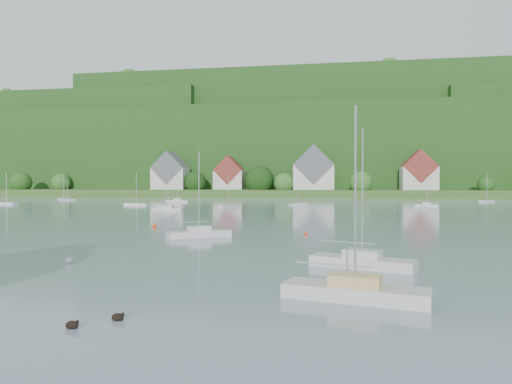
# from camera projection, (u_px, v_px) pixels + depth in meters

# --- Properties ---
(far_shore_strip) EXTENTS (600.00, 60.00, 3.00)m
(far_shore_strip) POSITION_uv_depth(u_px,v_px,m) (303.00, 193.00, 197.90)
(far_shore_strip) COLOR #2E4E1D
(far_shore_strip) RESTS_ON ground
(forested_ridge) EXTENTS (620.00, 181.22, 69.89)m
(forested_ridge) POSITION_uv_depth(u_px,v_px,m) (311.00, 153.00, 265.14)
(forested_ridge) COLOR #153A12
(forested_ridge) RESTS_ON ground
(village_building_0) EXTENTS (14.00, 10.40, 16.00)m
(village_building_0) POSITION_uv_depth(u_px,v_px,m) (170.00, 174.00, 193.72)
(village_building_0) COLOR beige
(village_building_0) RESTS_ON far_shore_strip
(village_building_1) EXTENTS (12.00, 9.36, 14.00)m
(village_building_1) POSITION_uv_depth(u_px,v_px,m) (230.00, 176.00, 191.71)
(village_building_1) COLOR beige
(village_building_1) RESTS_ON far_shore_strip
(village_building_2) EXTENTS (16.00, 11.44, 18.00)m
(village_building_2) POSITION_uv_depth(u_px,v_px,m) (314.00, 172.00, 185.11)
(village_building_2) COLOR beige
(village_building_2) RESTS_ON far_shore_strip
(village_building_3) EXTENTS (13.00, 10.40, 15.50)m
(village_building_3) POSITION_uv_depth(u_px,v_px,m) (419.00, 173.00, 176.75)
(village_building_3) COLOR beige
(village_building_3) RESTS_ON far_shore_strip
(near_sailboat_2) EXTENTS (6.81, 3.31, 8.86)m
(near_sailboat_2) POSITION_uv_depth(u_px,v_px,m) (355.00, 290.00, 21.01)
(near_sailboat_2) COLOR silver
(near_sailboat_2) RESTS_ON ground
(near_sailboat_3) EXTENTS (6.24, 4.98, 8.53)m
(near_sailboat_3) POSITION_uv_depth(u_px,v_px,m) (199.00, 233.00, 45.83)
(near_sailboat_3) COLOR silver
(near_sailboat_3) RESTS_ON ground
(near_sailboat_4) EXTENTS (6.75, 3.99, 8.81)m
(near_sailboat_4) POSITION_uv_depth(u_px,v_px,m) (362.00, 261.00, 29.10)
(near_sailboat_4) COLOR silver
(near_sailboat_4) RESTS_ON ground
(mooring_buoy_1) EXTENTS (0.48, 0.48, 0.48)m
(mooring_buoy_1) POSITION_uv_depth(u_px,v_px,m) (69.00, 263.00, 30.82)
(mooring_buoy_1) COLOR silver
(mooring_buoy_1) RESTS_ON ground
(mooring_buoy_2) EXTENTS (0.38, 0.38, 0.38)m
(mooring_buoy_2) POSITION_uv_depth(u_px,v_px,m) (306.00, 235.00, 47.65)
(mooring_buoy_2) COLOR #FA3302
(mooring_buoy_2) RESTS_ON ground
(mooring_buoy_3) EXTENTS (0.50, 0.50, 0.50)m
(mooring_buoy_3) POSITION_uv_depth(u_px,v_px,m) (154.00, 227.00, 56.28)
(mooring_buoy_3) COLOR #FA3302
(mooring_buoy_3) RESTS_ON ground
(duck_pair) EXTENTS (1.72, 1.52, 0.37)m
(duck_pair) POSITION_uv_depth(u_px,v_px,m) (96.00, 321.00, 17.38)
(duck_pair) COLOR black
(duck_pair) RESTS_ON ground
(far_sailboat_cluster) EXTENTS (198.42, 68.33, 8.71)m
(far_sailboat_cluster) POSITION_uv_depth(u_px,v_px,m) (300.00, 203.00, 119.48)
(far_sailboat_cluster) COLOR silver
(far_sailboat_cluster) RESTS_ON ground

